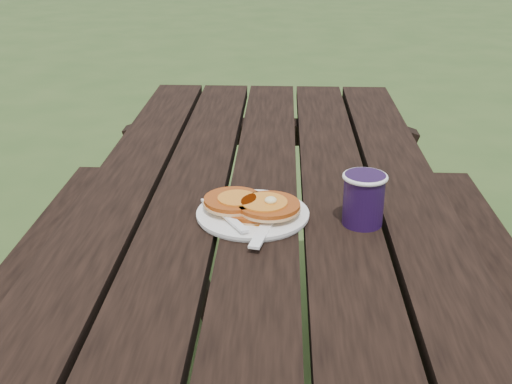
{
  "coord_description": "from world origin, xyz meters",
  "views": [
    {
      "loc": [
        0.04,
        -1.19,
        1.28
      ],
      "look_at": [
        -0.01,
        -0.09,
        0.8
      ],
      "focal_mm": 45.0,
      "sensor_mm": 36.0,
      "label": 1
    }
  ],
  "objects_px": {
    "pancake_stack": "(252,205)",
    "coffee_cup": "(364,196)",
    "picnic_table": "(262,350)",
    "plate": "(253,215)"
  },
  "relations": [
    {
      "from": "pancake_stack",
      "to": "coffee_cup",
      "type": "distance_m",
      "value": 0.21
    },
    {
      "from": "coffee_cup",
      "to": "plate",
      "type": "bearing_deg",
      "value": 174.79
    },
    {
      "from": "picnic_table",
      "to": "coffee_cup",
      "type": "bearing_deg",
      "value": -31.74
    },
    {
      "from": "plate",
      "to": "pancake_stack",
      "type": "xyz_separation_m",
      "value": [
        -0.0,
        0.0,
        0.02
      ]
    },
    {
      "from": "picnic_table",
      "to": "plate",
      "type": "relative_size",
      "value": 8.7
    },
    {
      "from": "pancake_stack",
      "to": "coffee_cup",
      "type": "height_order",
      "value": "coffee_cup"
    },
    {
      "from": "picnic_table",
      "to": "plate",
      "type": "xyz_separation_m",
      "value": [
        -0.02,
        -0.1,
        0.39
      ]
    },
    {
      "from": "plate",
      "to": "pancake_stack",
      "type": "height_order",
      "value": "pancake_stack"
    },
    {
      "from": "picnic_table",
      "to": "pancake_stack",
      "type": "xyz_separation_m",
      "value": [
        -0.02,
        -0.1,
        0.41
      ]
    },
    {
      "from": "plate",
      "to": "picnic_table",
      "type": "bearing_deg",
      "value": 81.01
    }
  ]
}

